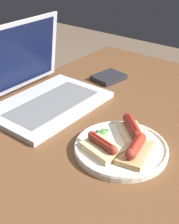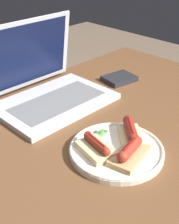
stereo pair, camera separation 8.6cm
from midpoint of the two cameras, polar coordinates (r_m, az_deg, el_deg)
desk at (r=0.88m, az=-3.66°, el=-10.06°), size 1.43×0.86×0.73m
laptop at (r=1.03m, az=-11.48°, el=3.81°), size 0.37×0.29×0.25m
plate at (r=0.81m, az=2.70°, el=-6.72°), size 0.24×0.24×0.02m
sausage_toast_left at (r=0.78m, az=-0.91°, el=-6.49°), size 0.09×0.11×0.04m
sausage_toast_middle at (r=0.84m, az=4.89°, el=-3.30°), size 0.11×0.11×0.04m
sausage_toast_right at (r=0.77m, az=5.25°, el=-6.90°), size 0.13×0.09×0.04m
salad_pile at (r=0.85m, az=-0.66°, el=-3.91°), size 0.07×0.04×0.01m
external_drive at (r=1.20m, az=1.44°, el=6.30°), size 0.13×0.11×0.02m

